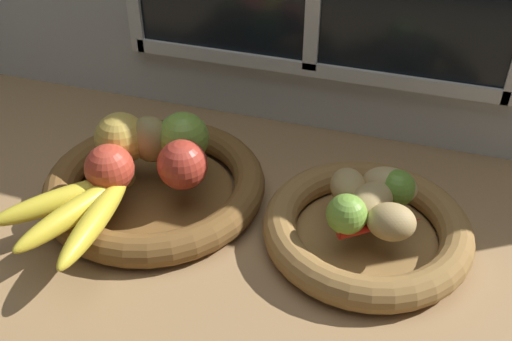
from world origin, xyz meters
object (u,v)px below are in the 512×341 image
object	(u,v)px
fruit_bowl_left	(155,185)
potato_small	(391,222)
pear_brown	(150,139)
potato_large	(371,202)
fruit_bowl_right	(366,229)
banana_bunch_front	(78,209)
chili_pepper	(381,226)
potato_back	(390,185)
potato_oblong	(348,186)
lime_near	(347,214)
apple_green_back	(183,138)
apple_red_right	(182,166)
apple_golden_left	(121,138)
apple_red_front	(109,168)
lime_far	(397,188)

from	to	relation	value
fruit_bowl_left	potato_small	world-z (taller)	potato_small
pear_brown	potato_large	bearing A→B (deg)	-5.08
fruit_bowl_right	banana_bunch_front	xyz separation A→B (cm)	(-37.18, -12.52, 4.11)
potato_large	chili_pepper	size ratio (longest dim) A/B	0.65
banana_bunch_front	potato_back	size ratio (longest dim) A/B	2.64
potato_back	potato_oblong	bearing A→B (deg)	-164.05
lime_near	potato_back	bearing A→B (deg)	61.02
fruit_bowl_left	apple_green_back	world-z (taller)	apple_green_back
apple_red_right	potato_large	distance (cm)	26.75
potato_back	chili_pepper	size ratio (longest dim) A/B	0.64
potato_large	potato_back	bearing A→B (deg)	65.56
apple_red_right	fruit_bowl_left	bearing A→B (deg)	162.99
pear_brown	potato_small	bearing A→B (deg)	-9.46
apple_golden_left	potato_oblong	xyz separation A→B (cm)	(34.46, 1.18, -1.75)
pear_brown	apple_golden_left	bearing A→B (deg)	-161.17
apple_green_back	potato_small	distance (cm)	33.29
apple_red_right	apple_green_back	bearing A→B (deg)	111.38
fruit_bowl_left	apple_red_right	world-z (taller)	apple_red_right
apple_green_back	potato_oblong	size ratio (longest dim) A/B	1.22
potato_back	potato_oblong	world-z (taller)	potato_back
potato_large	banana_bunch_front	bearing A→B (deg)	-161.39
banana_bunch_front	potato_large	world-z (taller)	potato_large
fruit_bowl_right	potato_back	distance (cm)	6.90
potato_small	chili_pepper	bearing A→B (deg)	152.99
apple_red_front	potato_back	xyz separation A→B (cm)	(38.17, 9.62, -1.05)
apple_green_back	apple_golden_left	bearing A→B (deg)	-160.83
apple_red_right	potato_large	bearing A→B (deg)	3.68
lime_far	fruit_bowl_right	bearing A→B (deg)	-127.87
apple_red_front	banana_bunch_front	bearing A→B (deg)	-97.73
fruit_bowl_right	apple_red_front	xyz separation A→B (cm)	(-36.20, -5.28, 6.03)
apple_golden_left	lime_near	distance (cm)	35.90
potato_small	apple_red_right	bearing A→B (deg)	177.23
potato_oblong	potato_small	distance (cm)	8.96
apple_golden_left	apple_green_back	world-z (taller)	same
apple_red_front	apple_red_right	bearing A→B (deg)	20.49
apple_golden_left	pear_brown	distance (cm)	4.41
apple_red_right	potato_small	bearing A→B (deg)	-2.77
apple_red_right	chili_pepper	xyz separation A→B (cm)	(28.67, -0.85, -2.80)
pear_brown	fruit_bowl_left	bearing A→B (deg)	-62.35
apple_red_front	potato_small	distance (cm)	39.43
fruit_bowl_left	lime_far	bearing A→B (deg)	6.20
potato_oblong	fruit_bowl_left	bearing A→B (deg)	-174.50
apple_red_front	potato_small	world-z (taller)	apple_red_front
apple_green_back	banana_bunch_front	bearing A→B (deg)	-115.01
banana_bunch_front	apple_red_right	bearing A→B (deg)	45.79
fruit_bowl_left	potato_large	bearing A→B (deg)	-0.00
potato_oblong	lime_far	distance (cm)	6.63
banana_bunch_front	potato_oblong	world-z (taller)	potato_oblong
banana_bunch_front	potato_large	distance (cm)	39.24
fruit_bowl_right	apple_green_back	world-z (taller)	apple_green_back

